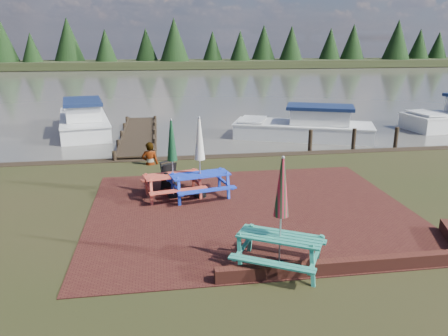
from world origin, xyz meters
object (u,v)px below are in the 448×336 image
boat_near (306,128)px  picnic_table_blue (200,170)px  jetty (139,135)px  person (149,142)px  chalkboard (168,174)px  picnic_table_teal (280,231)px  picnic_table_red (173,171)px  boat_jetty (84,121)px

boat_near → picnic_table_blue: bearing=164.2°
jetty → person: (0.62, -5.06, 0.77)m
picnic_table_blue → jetty: 9.23m
chalkboard → boat_near: boat_near is taller
picnic_table_blue → boat_near: bearing=41.0°
picnic_table_teal → jetty: 13.93m
chalkboard → person: size_ratio=0.49×
picnic_table_red → person: bearing=89.4°
picnic_table_blue → person: picnic_table_blue is taller
picnic_table_red → boat_jetty: (-4.38, 11.37, -0.44)m
picnic_table_blue → boat_jetty: bearing=102.0°
picnic_table_blue → chalkboard: 1.48m
picnic_table_red → boat_near: picnic_table_red is taller
picnic_table_teal → picnic_table_red: (-2.06, 4.67, -0.01)m
person → picnic_table_teal: bearing=113.1°
boat_near → person: size_ratio=4.12×
boat_near → boat_jetty: bearing=94.8°
boat_jetty → boat_near: boat_jetty is taller
picnic_table_blue → boat_near: picnic_table_blue is taller
picnic_table_blue → boat_jetty: 12.63m
picnic_table_red → boat_jetty: size_ratio=0.33×
picnic_table_red → jetty: bearing=86.8°
picnic_table_teal → boat_near: picnic_table_teal is taller
picnic_table_blue → person: 4.18m
picnic_table_teal → person: bearing=137.9°
person → boat_near: bearing=-145.9°
picnic_table_blue → person: bearing=99.8°
picnic_table_teal → picnic_table_blue: bearing=134.7°
picnic_table_blue → picnic_table_teal: bearing=-87.0°
jetty → person: bearing=-83.0°
picnic_table_blue → jetty: (-2.19, 8.94, -0.75)m
boat_near → picnic_table_red: bearing=160.3°
person → jetty: bearing=-78.4°
picnic_table_red → picnic_table_blue: size_ratio=0.97×
boat_near → chalkboard: bearing=156.2°
picnic_table_blue → chalkboard: (-0.93, 1.07, -0.42)m
jetty → boat_jetty: boat_jetty is taller
picnic_table_blue → person: (-1.58, 3.87, 0.02)m
boat_jetty → picnic_table_red: bearing=-79.6°
boat_jetty → boat_near: (11.34, -3.27, -0.04)m
jetty → picnic_table_red: bearing=-81.1°
chalkboard → boat_jetty: size_ratio=0.12×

